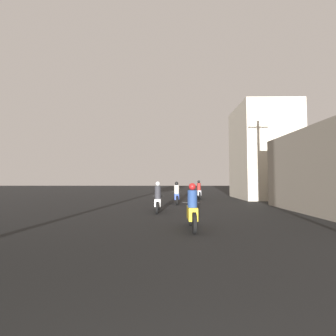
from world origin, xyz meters
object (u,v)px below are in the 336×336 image
Objects in this scene: motorcycle_white at (158,200)px; motorcycle_yellow at (192,210)px; building_right_far at (263,152)px; motorcycle_blue at (177,195)px; motorcycle_silver at (199,192)px.

motorcycle_yellow is at bearing -68.86° from motorcycle_white.
building_right_far is (7.54, 12.22, 3.44)m from motorcycle_yellow.
motorcycle_white reaches higher than motorcycle_yellow.
motorcycle_silver reaches higher than motorcycle_blue.
building_right_far is (7.83, 4.48, 3.45)m from motorcycle_blue.
building_right_far is at bearing 5.70° from motorcycle_silver.
motorcycle_white is 3.85m from motorcycle_blue.
building_right_far is (5.80, 0.49, 3.43)m from motorcycle_silver.
motorcycle_yellow is 0.98× the size of motorcycle_blue.
motorcycle_yellow is 0.97× the size of motorcycle_silver.
motorcycle_silver is at bearing 70.35° from motorcycle_white.
building_right_far is at bearing 23.54° from motorcycle_blue.
motorcycle_silver is (2.03, 4.00, 0.02)m from motorcycle_blue.
motorcycle_blue is at bearing 76.05° from motorcycle_white.
motorcycle_blue is 0.24× the size of building_right_far.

